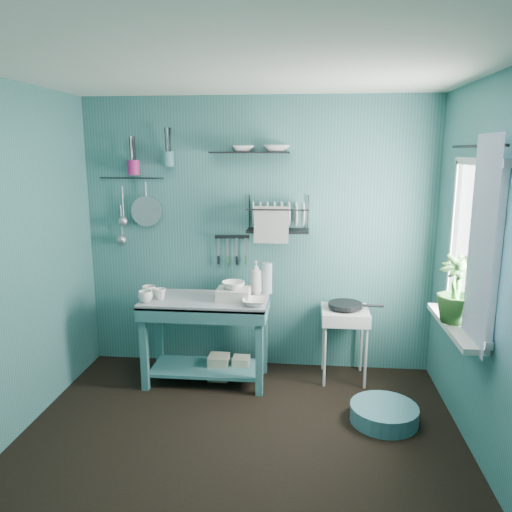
# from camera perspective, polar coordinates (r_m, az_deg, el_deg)

# --- Properties ---
(floor) EXTENTS (3.20, 3.20, 0.00)m
(floor) POSITION_cam_1_polar(r_m,az_deg,el_deg) (3.65, -2.28, -21.66)
(floor) COLOR black
(floor) RESTS_ON ground
(ceiling) EXTENTS (3.20, 3.20, 0.00)m
(ceiling) POSITION_cam_1_polar(r_m,az_deg,el_deg) (3.08, -2.69, 20.88)
(ceiling) COLOR silver
(ceiling) RESTS_ON ground
(wall_back) EXTENTS (3.20, 0.00, 3.20)m
(wall_back) POSITION_cam_1_polar(r_m,az_deg,el_deg) (4.60, 0.19, 2.29)
(wall_back) COLOR #346A69
(wall_back) RESTS_ON ground
(wall_front) EXTENTS (3.20, 0.00, 3.20)m
(wall_front) POSITION_cam_1_polar(r_m,az_deg,el_deg) (1.75, -9.67, -14.37)
(wall_front) COLOR #346A69
(wall_front) RESTS_ON ground
(wall_right) EXTENTS (0.00, 3.00, 3.00)m
(wall_right) POSITION_cam_1_polar(r_m,az_deg,el_deg) (3.32, 26.08, -2.74)
(wall_right) COLOR #346A69
(wall_right) RESTS_ON ground
(work_counter) EXTENTS (1.16, 0.72, 0.77)m
(work_counter) POSITION_cam_1_polar(r_m,az_deg,el_deg) (4.48, -5.71, -9.54)
(work_counter) COLOR #387276
(work_counter) RESTS_ON floor
(mug_left) EXTENTS (0.12, 0.12, 0.10)m
(mug_left) POSITION_cam_1_polar(r_m,az_deg,el_deg) (4.32, -12.53, -4.55)
(mug_left) COLOR white
(mug_left) RESTS_ON work_counter
(mug_mid) EXTENTS (0.14, 0.14, 0.09)m
(mug_mid) POSITION_cam_1_polar(r_m,az_deg,el_deg) (4.38, -10.88, -4.27)
(mug_mid) COLOR white
(mug_mid) RESTS_ON work_counter
(mug_right) EXTENTS (0.17, 0.17, 0.10)m
(mug_right) POSITION_cam_1_polar(r_m,az_deg,el_deg) (4.47, -12.14, -3.97)
(mug_right) COLOR white
(mug_right) RESTS_ON work_counter
(wash_tub) EXTENTS (0.28, 0.22, 0.10)m
(wash_tub) POSITION_cam_1_polar(r_m,az_deg,el_deg) (4.28, -2.59, -4.39)
(wash_tub) COLOR beige
(wash_tub) RESTS_ON work_counter
(tub_bowl) EXTENTS (0.19, 0.19, 0.06)m
(tub_bowl) POSITION_cam_1_polar(r_m,az_deg,el_deg) (4.26, -2.60, -3.35)
(tub_bowl) COLOR white
(tub_bowl) RESTS_ON wash_tub
(soap_bottle) EXTENTS (0.12, 0.12, 0.30)m
(soap_bottle) POSITION_cam_1_polar(r_m,az_deg,el_deg) (4.45, -0.03, -2.43)
(soap_bottle) COLOR beige
(soap_bottle) RESTS_ON work_counter
(water_bottle) EXTENTS (0.09, 0.09, 0.28)m
(water_bottle) POSITION_cam_1_polar(r_m,az_deg,el_deg) (4.46, 1.28, -2.51)
(water_bottle) COLOR #B0BBC4
(water_bottle) RESTS_ON work_counter
(counter_bowl) EXTENTS (0.22, 0.22, 0.05)m
(counter_bowl) POSITION_cam_1_polar(r_m,az_deg,el_deg) (4.14, -0.10, -5.29)
(counter_bowl) COLOR white
(counter_bowl) RESTS_ON work_counter
(hotplate_stand) EXTENTS (0.47, 0.47, 0.66)m
(hotplate_stand) POSITION_cam_1_polar(r_m,az_deg,el_deg) (4.59, 10.00, -9.87)
(hotplate_stand) COLOR silver
(hotplate_stand) RESTS_ON floor
(frying_pan) EXTENTS (0.30, 0.30, 0.03)m
(frying_pan) POSITION_cam_1_polar(r_m,az_deg,el_deg) (4.47, 10.17, -5.53)
(frying_pan) COLOR black
(frying_pan) RESTS_ON hotplate_stand
(knife_strip) EXTENTS (0.32, 0.06, 0.03)m
(knife_strip) POSITION_cam_1_polar(r_m,az_deg,el_deg) (4.60, -2.75, 2.21)
(knife_strip) COLOR black
(knife_strip) RESTS_ON wall_back
(dish_rack) EXTENTS (0.57, 0.30, 0.32)m
(dish_rack) POSITION_cam_1_polar(r_m,az_deg,el_deg) (4.42, 2.53, 4.83)
(dish_rack) COLOR black
(dish_rack) RESTS_ON wall_back
(upper_shelf) EXTENTS (0.70, 0.18, 0.01)m
(upper_shelf) POSITION_cam_1_polar(r_m,az_deg,el_deg) (4.44, -0.72, 11.75)
(upper_shelf) COLOR black
(upper_shelf) RESTS_ON wall_back
(shelf_bowl_left) EXTENTS (0.24, 0.24, 0.05)m
(shelf_bowl_left) POSITION_cam_1_polar(r_m,az_deg,el_deg) (4.45, -1.54, 12.56)
(shelf_bowl_left) COLOR white
(shelf_bowl_left) RESTS_ON upper_shelf
(shelf_bowl_right) EXTENTS (0.25, 0.25, 0.06)m
(shelf_bowl_right) POSITION_cam_1_polar(r_m,az_deg,el_deg) (4.42, 2.38, 11.76)
(shelf_bowl_right) COLOR white
(shelf_bowl_right) RESTS_ON upper_shelf
(utensil_cup_magenta) EXTENTS (0.11, 0.11, 0.13)m
(utensil_cup_magenta) POSITION_cam_1_polar(r_m,az_deg,el_deg) (4.70, -13.84, 9.79)
(utensil_cup_magenta) COLOR #AA1F65
(utensil_cup_magenta) RESTS_ON wall_back
(utensil_cup_teal) EXTENTS (0.11, 0.11, 0.13)m
(utensil_cup_teal) POSITION_cam_1_polar(r_m,az_deg,el_deg) (4.60, -10.04, 10.86)
(utensil_cup_teal) COLOR #386F74
(utensil_cup_teal) RESTS_ON wall_back
(colander) EXTENTS (0.28, 0.03, 0.28)m
(colander) POSITION_cam_1_polar(r_m,az_deg,el_deg) (4.73, -12.43, 5.01)
(colander) COLOR #ADAEB5
(colander) RESTS_ON wall_back
(ladle_outer) EXTENTS (0.01, 0.01, 0.30)m
(ladle_outer) POSITION_cam_1_polar(r_m,az_deg,el_deg) (4.80, -14.98, 5.91)
(ladle_outer) COLOR #ADAEB5
(ladle_outer) RESTS_ON wall_back
(ladle_inner) EXTENTS (0.01, 0.01, 0.30)m
(ladle_inner) POSITION_cam_1_polar(r_m,az_deg,el_deg) (4.83, -15.13, 3.84)
(ladle_inner) COLOR #ADAEB5
(ladle_inner) RESTS_ON wall_back
(hook_rail) EXTENTS (0.60, 0.01, 0.01)m
(hook_rail) POSITION_cam_1_polar(r_m,az_deg,el_deg) (4.76, -14.04, 8.64)
(hook_rail) COLOR black
(hook_rail) RESTS_ON wall_back
(window_glass) EXTENTS (0.00, 1.10, 1.10)m
(window_glass) POSITION_cam_1_polar(r_m,az_deg,el_deg) (3.70, 23.72, 1.26)
(window_glass) COLOR white
(window_glass) RESTS_ON wall_right
(windowsill) EXTENTS (0.16, 0.95, 0.04)m
(windowsill) POSITION_cam_1_polar(r_m,az_deg,el_deg) (3.82, 21.75, -7.44)
(windowsill) COLOR silver
(windowsill) RESTS_ON wall_right
(curtain) EXTENTS (0.00, 1.35, 1.35)m
(curtain) POSITION_cam_1_polar(r_m,az_deg,el_deg) (3.39, 24.26, 1.18)
(curtain) COLOR silver
(curtain) RESTS_ON wall_right
(curtain_rod) EXTENTS (0.02, 1.05, 0.02)m
(curtain_rod) POSITION_cam_1_polar(r_m,az_deg,el_deg) (3.63, 23.90, 11.40)
(curtain_rod) COLOR black
(curtain_rod) RESTS_ON wall_right
(potted_plant) EXTENTS (0.35, 0.35, 0.48)m
(potted_plant) POSITION_cam_1_polar(r_m,az_deg,el_deg) (3.77, 21.93, -3.54)
(potted_plant) COLOR #2B5A24
(potted_plant) RESTS_ON windowsill
(storage_tin_large) EXTENTS (0.18, 0.18, 0.22)m
(storage_tin_large) POSITION_cam_1_polar(r_m,az_deg,el_deg) (4.62, -4.27, -12.54)
(storage_tin_large) COLOR tan
(storage_tin_large) RESTS_ON floor
(storage_tin_small) EXTENTS (0.15, 0.15, 0.20)m
(storage_tin_small) POSITION_cam_1_polar(r_m,az_deg,el_deg) (4.62, -1.70, -12.63)
(storage_tin_small) COLOR tan
(storage_tin_small) RESTS_ON floor
(floor_basin) EXTENTS (0.51, 0.51, 0.13)m
(floor_basin) POSITION_cam_1_polar(r_m,az_deg,el_deg) (4.09, 14.41, -17.06)
(floor_basin) COLOR teal
(floor_basin) RESTS_ON floor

